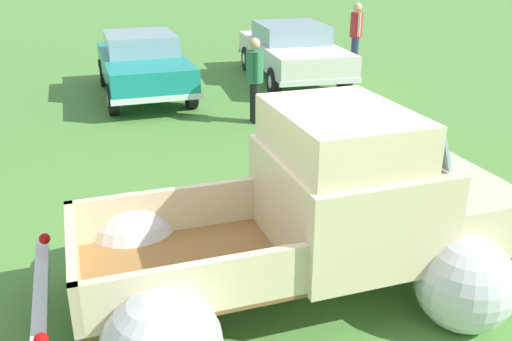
# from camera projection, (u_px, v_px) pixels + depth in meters

# --- Properties ---
(ground_plane) EXTENTS (80.00, 80.00, 0.00)m
(ground_plane) POSITION_uv_depth(u_px,v_px,m) (282.00, 296.00, 5.62)
(ground_plane) COLOR #548C3D
(vintage_pickup_truck) EXTENTS (4.78, 3.12, 1.96)m
(vintage_pickup_truck) POSITION_uv_depth(u_px,v_px,m) (320.00, 224.00, 5.45)
(vintage_pickup_truck) COLOR black
(vintage_pickup_truck) RESTS_ON ground
(show_car_0) EXTENTS (2.21, 4.41, 1.43)m
(show_car_0) POSITION_uv_depth(u_px,v_px,m) (142.00, 62.00, 12.77)
(show_car_0) COLOR black
(show_car_0) RESTS_ON ground
(show_car_1) EXTENTS (1.99, 4.57, 1.43)m
(show_car_1) POSITION_uv_depth(u_px,v_px,m) (292.00, 50.00, 14.30)
(show_car_1) COLOR black
(show_car_1) RESTS_ON ground
(spectator_0) EXTENTS (0.35, 0.53, 1.83)m
(spectator_0) POSITION_uv_depth(u_px,v_px,m) (356.00, 31.00, 15.49)
(spectator_0) COLOR navy
(spectator_0) RESTS_ON ground
(spectator_1) EXTENTS (0.34, 0.53, 1.67)m
(spectator_1) POSITION_uv_depth(u_px,v_px,m) (255.00, 75.00, 10.76)
(spectator_1) COLOR black
(spectator_1) RESTS_ON ground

